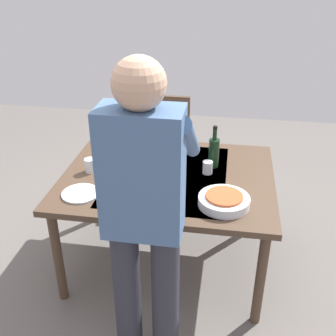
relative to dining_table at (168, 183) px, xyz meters
name	(u,v)px	position (x,y,z in m)	size (l,w,h in m)	color
ground_plane	(168,259)	(0.00, 0.00, -0.65)	(6.00, 6.00, 0.00)	#66605B
dining_table	(168,183)	(0.00, 0.00, 0.00)	(1.38, 1.09, 0.72)	#4C3828
chair_near	(165,142)	(0.17, -0.93, -0.12)	(0.40, 0.40, 0.91)	#352114
person_server	(144,213)	(-0.02, 0.81, 0.31)	(0.42, 0.61, 1.69)	#2D2D38
wine_bottle	(214,152)	(-0.29, -0.17, 0.18)	(0.07, 0.07, 0.30)	black
wine_glass_left	(130,136)	(0.34, -0.36, 0.17)	(0.07, 0.07, 0.15)	white
water_cup_near_left	(108,139)	(0.53, -0.40, 0.11)	(0.08, 0.08, 0.09)	silver
water_cup_near_right	(208,167)	(-0.26, -0.06, 0.11)	(0.07, 0.07, 0.09)	silver
water_cup_far_left	(113,164)	(0.37, 0.01, 0.12)	(0.08, 0.08, 0.11)	silver
water_cup_far_right	(90,165)	(0.52, 0.04, 0.12)	(0.07, 0.07, 0.09)	silver
serving_bowl_pasta	(224,200)	(-0.38, 0.31, 0.10)	(0.30, 0.30, 0.07)	silver
side_bowl_salad	(165,203)	(-0.05, 0.40, 0.10)	(0.18, 0.18, 0.07)	silver
dinner_plate_near	(166,152)	(0.07, -0.33, 0.07)	(0.23, 0.23, 0.01)	silver
dinner_plate_far	(81,194)	(0.49, 0.33, 0.07)	(0.23, 0.23, 0.01)	silver
table_fork	(145,172)	(0.16, -0.01, 0.07)	(0.01, 0.18, 0.01)	silver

